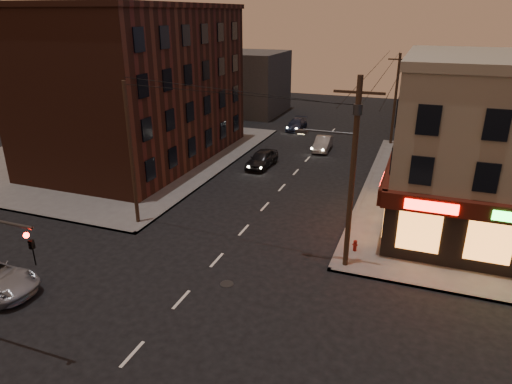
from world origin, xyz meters
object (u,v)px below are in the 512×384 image
at_px(sedan_mid, 323,144).
at_px(sedan_far, 296,124).
at_px(fire_hydrant, 355,245).
at_px(sedan_near, 262,159).

xyz_separation_m(sedan_mid, sedan_far, (-4.81, 7.39, -0.06)).
relative_size(sedan_mid, fire_hydrant, 6.06).
xyz_separation_m(sedan_near, sedan_far, (-0.92, 14.46, -0.14)).
bearing_deg(fire_hydrant, sedan_near, 128.67).
bearing_deg(sedan_near, sedan_far, 96.85).
relative_size(sedan_mid, sedan_far, 0.97).
bearing_deg(sedan_mid, sedan_far, 120.44).
height_order(sedan_far, fire_hydrant, sedan_far).
bearing_deg(sedan_mid, fire_hydrant, -74.83).
distance_m(sedan_mid, sedan_far, 8.82).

